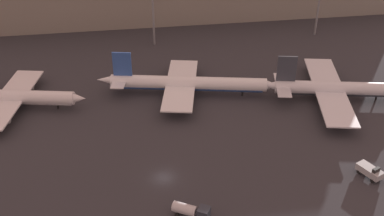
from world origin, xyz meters
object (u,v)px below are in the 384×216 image
(airplane_1, at_px, (14,97))
(service_vehicle_0, at_px, (192,211))
(airplane_3, at_px, (333,89))
(airplane_2, at_px, (186,84))
(service_vehicle_4, at_px, (370,171))

(airplane_1, relative_size, service_vehicle_0, 5.03)
(airplane_3, distance_m, service_vehicle_0, 57.34)
(airplane_2, relative_size, service_vehicle_4, 8.01)
(airplane_1, distance_m, service_vehicle_0, 60.09)
(airplane_2, relative_size, service_vehicle_0, 6.65)
(airplane_3, bearing_deg, airplane_1, -173.90)
(airplane_1, bearing_deg, airplane_3, 6.10)
(airplane_3, height_order, service_vehicle_0, airplane_3)
(airplane_2, xyz_separation_m, airplane_3, (37.51, -8.62, 0.01))
(airplane_1, xyz_separation_m, service_vehicle_0, (38.60, -46.04, -1.36))
(airplane_2, height_order, airplane_3, airplane_3)
(airplane_1, xyz_separation_m, airplane_3, (81.80, -8.36, 0.08))
(airplane_3, xyz_separation_m, service_vehicle_0, (-43.20, -37.67, -1.44))
(airplane_1, distance_m, airplane_2, 44.29)
(airplane_2, bearing_deg, service_vehicle_4, -38.85)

